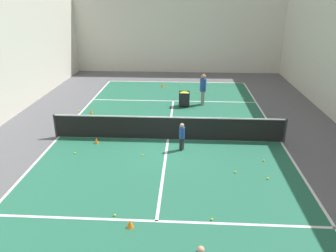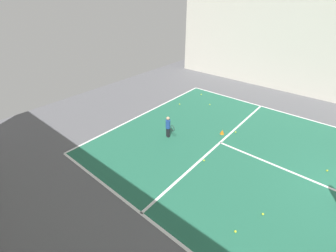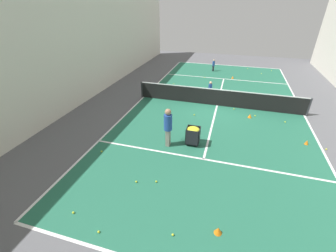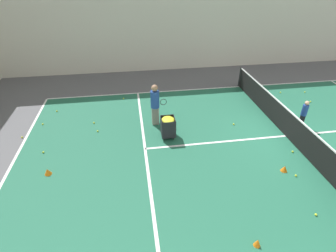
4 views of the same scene
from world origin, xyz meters
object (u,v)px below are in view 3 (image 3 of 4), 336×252
at_px(training_cone_0, 250,116).
at_px(player_near_baseline, 214,65).
at_px(child_midcourt, 210,89).
at_px(training_cone_1, 269,106).
at_px(tennis_net, 218,97).
at_px(ball_cart, 193,133).
at_px(coach_at_net, 168,125).

bearing_deg(training_cone_0, player_near_baseline, -71.02).
xyz_separation_m(child_midcourt, training_cone_1, (-3.70, 0.44, -0.55)).
xyz_separation_m(tennis_net, ball_cart, (0.66, 4.71, 0.06)).
bearing_deg(ball_cart, training_cone_1, -125.25).
bearing_deg(training_cone_1, child_midcourt, -6.82).
bearing_deg(child_midcourt, training_cone_0, 77.85).
height_order(ball_cart, training_cone_1, ball_cart).
bearing_deg(player_near_baseline, training_cone_0, 34.10).
distance_m(training_cone_0, training_cone_1, 2.07).
bearing_deg(coach_at_net, child_midcourt, -12.43).
relative_size(tennis_net, child_midcourt, 8.63).
distance_m(child_midcourt, training_cone_0, 3.40).
distance_m(tennis_net, ball_cart, 4.76).
relative_size(coach_at_net, ball_cart, 2.08).
height_order(player_near_baseline, child_midcourt, child_midcourt).
xyz_separation_m(coach_at_net, child_midcourt, (-1.10, -6.10, -0.36)).
xyz_separation_m(player_near_baseline, ball_cart, (-0.48, 12.50, 0.01)).
xyz_separation_m(tennis_net, child_midcourt, (0.63, -1.02, 0.12)).
relative_size(coach_at_net, training_cone_0, 8.32).
bearing_deg(tennis_net, training_cone_1, -169.40).
height_order(player_near_baseline, training_cone_1, player_near_baseline).
bearing_deg(coach_at_net, ball_cart, -72.61).
distance_m(player_near_baseline, child_midcourt, 6.80).
bearing_deg(ball_cart, child_midcourt, -90.38).
distance_m(tennis_net, child_midcourt, 1.20).
bearing_deg(tennis_net, ball_cart, 81.98).
bearing_deg(child_midcourt, player_near_baseline, -147.35).
relative_size(tennis_net, ball_cart, 11.69).
bearing_deg(ball_cart, tennis_net, -98.02).
xyz_separation_m(child_midcourt, ball_cart, (0.04, 5.73, -0.06)).
xyz_separation_m(player_near_baseline, coach_at_net, (0.58, 12.88, 0.43)).
height_order(coach_at_net, child_midcourt, coach_at_net).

